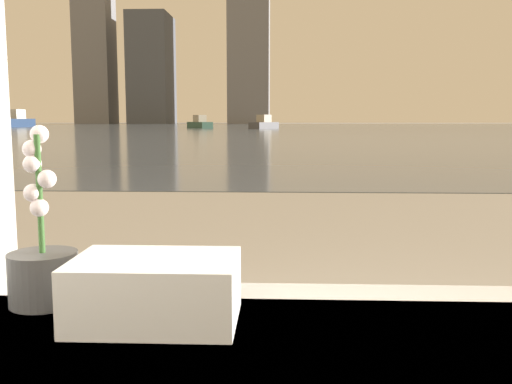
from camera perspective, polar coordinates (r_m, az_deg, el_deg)
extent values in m
cylinder|color=#4C4C4C|center=(1.24, -20.47, -8.09)|extent=(0.14, 0.14, 0.11)
cylinder|color=#38662D|center=(1.21, -20.83, -0.21)|extent=(0.01, 0.01, 0.24)
sphere|color=silver|center=(1.21, -20.84, 5.43)|extent=(0.04, 0.04, 0.04)
sphere|color=silver|center=(1.21, -21.51, 4.03)|extent=(0.04, 0.04, 0.04)
sphere|color=silver|center=(1.21, -21.47, 2.63)|extent=(0.04, 0.04, 0.04)
sphere|color=silver|center=(1.19, -20.17, 1.23)|extent=(0.04, 0.04, 0.04)
sphere|color=silver|center=(1.21, -21.43, -0.09)|extent=(0.04, 0.04, 0.04)
sphere|color=silver|center=(1.21, -20.85, -1.47)|extent=(0.04, 0.04, 0.04)
cube|color=white|center=(1.09, -9.96, -11.63)|extent=(0.30, 0.21, 0.04)
cube|color=white|center=(1.08, -10.01, -9.62)|extent=(0.30, 0.21, 0.04)
cube|color=white|center=(1.07, -10.06, -7.57)|extent=(0.30, 0.21, 0.04)
cube|color=slate|center=(62.23, 2.42, 6.44)|extent=(180.00, 110.00, 0.01)
cube|color=#4C4C51|center=(55.72, 0.80, 6.67)|extent=(2.90, 3.74, 0.63)
cube|color=#B2A893|center=(55.71, 0.80, 7.37)|extent=(1.46, 1.62, 0.72)
cube|color=#335647|center=(59.48, -5.65, 6.68)|extent=(3.05, 3.69, 0.63)
cube|color=#B2A893|center=(59.48, -5.66, 7.33)|extent=(1.51, 1.63, 0.72)
cube|color=navy|center=(73.78, -22.86, 6.39)|extent=(2.39, 5.67, 0.97)
cube|color=silver|center=(73.79, -22.90, 7.19)|extent=(1.56, 2.19, 1.10)
cube|color=slate|center=(125.74, -15.90, 15.89)|extent=(7.12, 7.41, 40.63)
cube|color=#4C515B|center=(121.57, -10.39, 11.94)|extent=(7.96, 11.91, 22.03)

